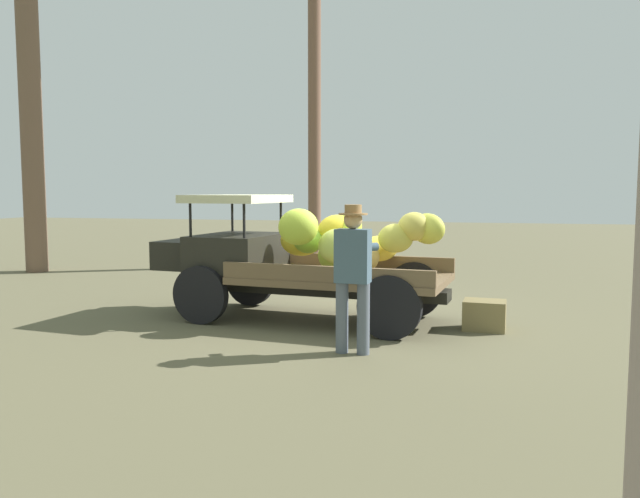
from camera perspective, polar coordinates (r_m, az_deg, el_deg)
ground_plane at (r=9.56m, az=1.06°, el=-6.29°), size 60.00×60.00×0.00m
truck at (r=9.38m, az=-2.31°, el=-0.61°), size 4.58×2.14×1.86m
farmer at (r=7.35m, az=3.03°, el=-1.86°), size 0.53×0.47×1.76m
wooden_crate at (r=9.00m, az=14.76°, el=-5.85°), size 0.60×0.49×0.41m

